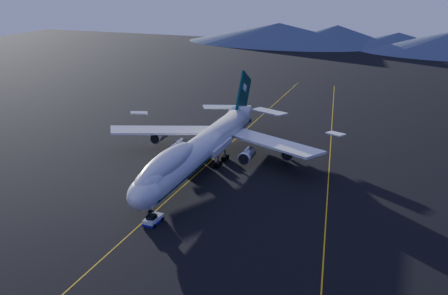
% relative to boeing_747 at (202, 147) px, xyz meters
% --- Properties ---
extents(ground, '(500.00, 500.00, 0.00)m').
position_rel_boeing_747_xyz_m(ground, '(-0.00, -0.03, -5.81)').
color(ground, black).
rests_on(ground, ground).
extents(taxiway_line_main, '(0.25, 220.00, 0.01)m').
position_rel_boeing_747_xyz_m(taxiway_line_main, '(-0.00, -0.03, -5.80)').
color(taxiway_line_main, gold).
rests_on(taxiway_line_main, ground).
extents(taxiway_line_side, '(28.08, 198.09, 0.01)m').
position_rel_boeing_747_xyz_m(taxiway_line_side, '(30.00, 9.97, -5.80)').
color(taxiway_line_side, gold).
rests_on(taxiway_line_side, ground).
extents(boeing_747, '(59.62, 72.43, 19.37)m').
position_rel_boeing_747_xyz_m(boeing_747, '(0.00, 0.00, 0.00)').
color(boeing_747, silver).
rests_on(boeing_747, ground).
extents(pushback_tug, '(2.90, 4.81, 2.04)m').
position_rel_boeing_747_xyz_m(pushback_tug, '(2.08, -29.53, -5.17)').
color(pushback_tug, silver).
rests_on(pushback_tug, ground).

